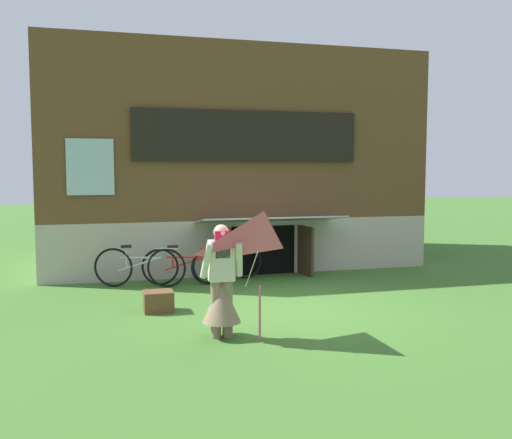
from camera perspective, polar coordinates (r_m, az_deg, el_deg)
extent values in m
plane|color=#3D6B28|center=(9.53, 3.79, -8.75)|extent=(60.00, 60.00, 0.00)
cube|color=#ADA393|center=(14.54, -3.20, -1.56)|extent=(8.50, 4.77, 1.19)
cube|color=brown|center=(14.46, -3.25, 8.18)|extent=(8.50, 4.77, 3.74)
cube|color=black|center=(12.10, -0.80, 8.30)|extent=(4.80, 0.08, 1.06)
cube|color=#9EB7C6|center=(12.12, -0.82, 8.29)|extent=(4.64, 0.04, 0.94)
cube|color=#9EB7C6|center=(11.70, -16.17, 5.05)|extent=(0.90, 0.06, 1.10)
cube|color=black|center=(12.32, 0.73, -3.08)|extent=(1.40, 0.03, 1.05)
cube|color=#3D2B1E|center=(11.84, -2.85, -3.42)|extent=(0.21, 0.70, 1.05)
cube|color=#3D2B1E|center=(12.32, 4.90, -3.10)|extent=(0.14, 0.70, 1.05)
cube|color=gray|center=(11.73, 1.46, 0.00)|extent=(3.00, 1.09, 0.18)
cylinder|color=#7F6B51|center=(7.81, -4.02, -8.93)|extent=(0.14, 0.14, 0.78)
cylinder|color=#7F6B51|center=(7.84, -2.86, -8.87)|extent=(0.14, 0.14, 0.78)
cone|color=#7F6B51|center=(7.80, -3.44, -8.07)|extent=(0.52, 0.52, 0.58)
cube|color=beige|center=(7.69, -3.46, -4.10)|extent=(0.34, 0.20, 0.55)
cylinder|color=beige|center=(7.55, -4.94, -4.07)|extent=(0.17, 0.32, 0.51)
cylinder|color=beige|center=(7.64, -1.69, -3.95)|extent=(0.17, 0.32, 0.51)
cube|color=maroon|center=(7.60, -3.38, -2.49)|extent=(0.20, 0.08, 0.36)
sphere|color=#D8AD8E|center=(7.64, -3.48, -1.28)|extent=(0.21, 0.21, 0.21)
pyramid|color=#E54C7F|center=(7.21, 0.80, -2.67)|extent=(1.13, 0.93, 0.66)
cylinder|color=beige|center=(7.55, -0.45, -5.02)|extent=(0.01, 0.63, 0.58)
cylinder|color=#E54C7F|center=(7.65, 0.38, -9.31)|extent=(0.03, 0.03, 0.75)
torus|color=black|center=(11.90, -0.89, -4.23)|extent=(0.68, 0.25, 0.70)
torus|color=black|center=(11.43, -4.91, -4.64)|extent=(0.68, 0.25, 0.70)
cylinder|color=#287A3D|center=(11.63, -2.86, -3.56)|extent=(0.69, 0.25, 0.04)
cylinder|color=#287A3D|center=(11.65, -2.86, -4.12)|extent=(0.75, 0.27, 0.28)
cylinder|color=#287A3D|center=(11.51, -3.88, -3.66)|extent=(0.04, 0.04, 0.39)
cube|color=black|center=(11.49, -3.89, -2.69)|extent=(0.20, 0.08, 0.05)
cylinder|color=#287A3D|center=(11.85, -0.89, -2.60)|extent=(0.43, 0.16, 0.03)
torus|color=black|center=(11.29, -4.50, -4.68)|extent=(0.72, 0.21, 0.73)
torus|color=black|center=(11.36, -9.52, -4.67)|extent=(0.72, 0.21, 0.73)
cylinder|color=red|center=(11.28, -7.03, -3.74)|extent=(0.73, 0.20, 0.04)
cylinder|color=red|center=(11.30, -7.02, -4.34)|extent=(0.80, 0.22, 0.29)
cylinder|color=red|center=(11.31, -8.29, -3.74)|extent=(0.04, 0.04, 0.41)
cube|color=black|center=(11.28, -8.30, -2.71)|extent=(0.20, 0.08, 0.05)
cylinder|color=red|center=(11.23, -4.52, -2.88)|extent=(0.44, 0.13, 0.03)
torus|color=black|center=(11.14, -8.90, -4.78)|extent=(0.73, 0.28, 0.76)
torus|color=black|center=(11.40, -14.01, -4.65)|extent=(0.73, 0.28, 0.76)
cylinder|color=#ADAFB5|center=(11.23, -11.50, -3.74)|extent=(0.75, 0.28, 0.04)
cylinder|color=#ADAFB5|center=(11.25, -11.49, -4.36)|extent=(0.81, 0.30, 0.31)
cylinder|color=#ADAFB5|center=(11.29, -12.77, -3.71)|extent=(0.04, 0.04, 0.43)
cube|color=black|center=(11.26, -12.79, -2.63)|extent=(0.20, 0.08, 0.05)
cylinder|color=#ADAFB5|center=(11.08, -8.93, -2.88)|extent=(0.43, 0.16, 0.03)
cube|color=brown|center=(9.36, -9.69, -8.03)|extent=(0.46, 0.39, 0.33)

